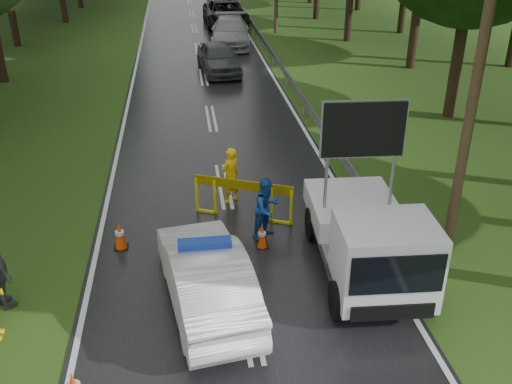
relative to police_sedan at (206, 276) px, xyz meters
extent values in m
plane|color=#244513|center=(0.80, -0.45, -0.71)|extent=(160.00, 160.00, 0.00)
cube|color=black|center=(0.80, 29.55, -0.70)|extent=(7.00, 140.00, 0.02)
cylinder|color=gray|center=(4.50, -0.45, -0.36)|extent=(0.12, 0.12, 0.70)
cube|color=gray|center=(4.50, 29.55, -0.16)|extent=(0.05, 60.00, 0.30)
cylinder|color=#402E1D|center=(6.00, 1.55, 4.29)|extent=(0.24, 0.24, 10.00)
imported|color=white|center=(0.00, 0.00, 0.00)|extent=(2.14, 4.49, 1.42)
cube|color=#1938A5|center=(0.00, 0.00, 0.78)|extent=(1.10, 0.45, 0.14)
cube|color=gray|center=(3.62, 1.12, -0.18)|extent=(2.14, 4.16, 0.24)
cube|color=white|center=(3.67, 2.09, 0.20)|extent=(2.15, 2.42, 0.53)
cube|color=white|center=(3.53, -0.62, 0.49)|extent=(2.01, 1.65, 1.64)
cube|color=black|center=(3.49, -1.41, 0.69)|extent=(1.79, 0.13, 0.82)
cube|color=black|center=(3.65, 1.70, 2.38)|extent=(1.84, 0.21, 1.26)
cylinder|color=black|center=(2.60, -0.76, -0.31)|extent=(0.31, 0.83, 0.81)
cylinder|color=black|center=(4.43, -0.86, -0.31)|extent=(0.31, 0.83, 0.81)
cylinder|color=black|center=(2.76, 2.33, -0.31)|extent=(0.31, 0.83, 0.81)
cylinder|color=black|center=(4.60, 2.23, -0.31)|extent=(0.31, 0.83, 0.81)
cube|color=#D5D90B|center=(-0.03, 4.08, -0.19)|extent=(0.08, 0.08, 1.04)
cube|color=#D5D90B|center=(0.44, 3.87, -0.19)|extent=(0.08, 0.08, 1.04)
cube|color=#D5D90B|center=(1.87, 3.23, -0.19)|extent=(0.08, 0.08, 1.04)
cube|color=#D5D90B|center=(2.35, 3.01, -0.19)|extent=(0.08, 0.08, 1.04)
cube|color=#F2CC00|center=(1.16, 3.55, 0.28)|extent=(2.50, 1.15, 0.26)
imported|color=yellow|center=(0.92, 4.55, 0.10)|extent=(0.71, 0.66, 1.63)
imported|color=#174495|center=(1.64, 2.55, 0.09)|extent=(0.99, 0.94, 1.60)
imported|color=#3E4146|center=(1.60, 18.30, 0.02)|extent=(2.19, 4.50, 1.48)
imported|color=#9FA2A7|center=(2.75, 24.30, 0.07)|extent=(2.67, 5.59, 1.57)
imported|color=black|center=(2.96, 30.30, 0.11)|extent=(2.89, 6.01, 1.65)
cube|color=black|center=(0.40, 1.17, -0.70)|extent=(0.32, 0.32, 0.03)
cone|color=#FF4308|center=(0.40, 1.17, -0.37)|extent=(0.26, 0.26, 0.65)
cube|color=black|center=(1.46, 2.05, -0.70)|extent=(0.30, 0.30, 0.03)
cone|color=#FF4308|center=(1.46, 2.05, -0.38)|extent=(0.25, 0.25, 0.62)
cube|color=black|center=(-1.97, 2.45, -0.70)|extent=(0.35, 0.35, 0.03)
cone|color=#FF4308|center=(-1.97, 2.45, -0.34)|extent=(0.28, 0.28, 0.71)
cube|color=black|center=(4.30, 4.05, -0.70)|extent=(0.38, 0.38, 0.03)
cone|color=#FF4308|center=(4.30, 4.05, -0.30)|extent=(0.32, 0.32, 0.79)
camera|label=1|loc=(-0.26, -9.67, 6.82)|focal=40.00mm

